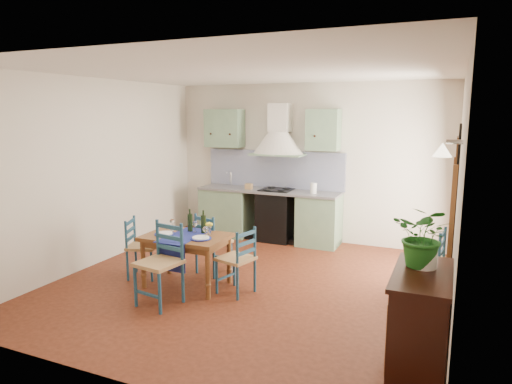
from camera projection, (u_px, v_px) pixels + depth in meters
floor at (249, 284)px, 6.17m from camera, size 5.00×5.00×0.00m
back_wall at (278, 182)px, 8.24m from camera, size 5.00×0.96×2.80m
right_wall at (457, 197)px, 5.20m from camera, size 0.26×5.00×2.80m
left_wall at (99, 172)px, 6.91m from camera, size 0.04×5.00×2.80m
ceiling at (248, 71)px, 5.68m from camera, size 5.00×5.00×0.01m
dining_table at (186, 241)px, 6.02m from camera, size 1.10×0.83×1.01m
chair_near at (161, 263)px, 5.47m from camera, size 0.53×0.53×0.99m
chair_far at (212, 243)px, 6.52m from camera, size 0.51×0.51×0.88m
chair_left at (141, 247)px, 6.38m from camera, size 0.50×0.50×0.85m
chair_right at (238, 260)px, 5.79m from camera, size 0.49×0.49×0.87m
chair_spare at (429, 260)px, 5.77m from camera, size 0.46×0.46×0.86m
sideboard at (420, 319)px, 4.00m from camera, size 0.50×1.05×0.94m
potted_plant at (424, 236)px, 4.02m from camera, size 0.60×0.56×0.56m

